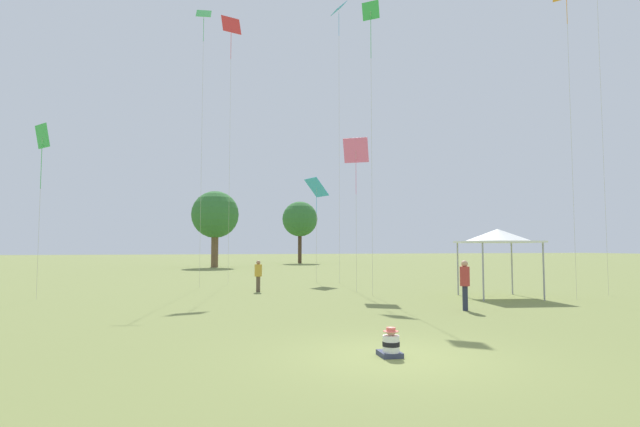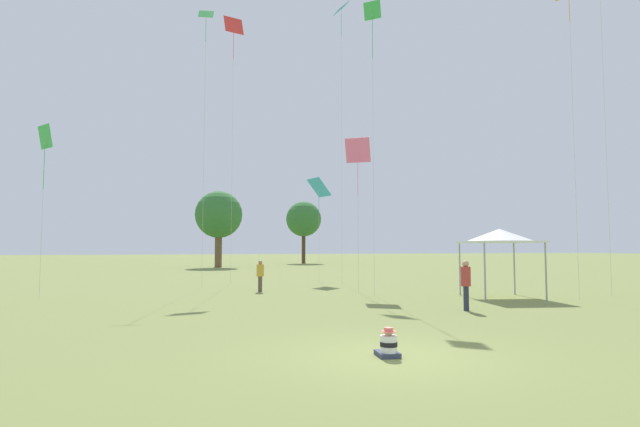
% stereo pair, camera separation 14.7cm
% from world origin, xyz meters
% --- Properties ---
extents(ground_plane, '(300.00, 300.00, 0.00)m').
position_xyz_m(ground_plane, '(0.00, 0.00, 0.00)').
color(ground_plane, olive).
extents(seated_toddler, '(0.47, 0.56, 0.60)m').
position_xyz_m(seated_toddler, '(-0.09, 0.01, 0.24)').
color(seated_toddler, '#383D56').
rests_on(seated_toddler, ground).
extents(person_standing_1, '(0.39, 0.39, 1.74)m').
position_xyz_m(person_standing_1, '(5.45, 6.01, 1.05)').
color(person_standing_1, '#282D42').
rests_on(person_standing_1, ground).
extents(person_standing_2, '(0.47, 0.47, 1.55)m').
position_xyz_m(person_standing_2, '(-0.28, 15.33, 0.91)').
color(person_standing_2, brown).
rests_on(person_standing_2, ground).
extents(canopy_tent, '(3.38, 3.38, 3.00)m').
position_xyz_m(canopy_tent, '(9.38, 9.54, 2.68)').
color(canopy_tent, white).
rests_on(canopy_tent, ground).
extents(kite_1, '(0.90, 0.68, 15.66)m').
position_xyz_m(kite_1, '(-2.95, 18.64, 14.43)').
color(kite_1, green).
rests_on(kite_1, ground).
extents(kite_2, '(0.78, 0.94, 7.47)m').
position_xyz_m(kite_2, '(-9.84, 14.31, 6.79)').
color(kite_2, green).
rests_on(kite_2, ground).
extents(kite_3, '(1.28, 0.73, 16.70)m').
position_xyz_m(kite_3, '(-1.13, 21.38, 15.60)').
color(kite_3, red).
rests_on(kite_3, ground).
extents(kite_4, '(0.83, 1.06, 17.71)m').
position_xyz_m(kite_4, '(5.46, 19.79, 16.52)').
color(kite_4, '#339EDB').
rests_on(kite_4, ground).
extents(kite_5, '(1.37, 1.70, 6.61)m').
position_xyz_m(kite_5, '(4.43, 21.34, 5.99)').
color(kite_5, '#339EDB').
rests_on(kite_5, ground).
extents(kite_6, '(0.75, 0.69, 13.76)m').
position_xyz_m(kite_6, '(4.40, 11.88, 12.61)').
color(kite_6, green).
rests_on(kite_6, ground).
extents(kite_7, '(1.01, 1.12, 13.94)m').
position_xyz_m(kite_7, '(12.07, 7.99, 12.99)').
color(kite_7, orange).
rests_on(kite_7, ground).
extents(kite_8, '(1.29, 1.03, 7.66)m').
position_xyz_m(kite_8, '(4.39, 13.95, 6.95)').
color(kite_8, pink).
rests_on(kite_8, ground).
extents(distant_tree_0, '(5.16, 5.16, 8.38)m').
position_xyz_m(distant_tree_0, '(-0.05, 46.34, 5.73)').
color(distant_tree_0, brown).
rests_on(distant_tree_0, ground).
extents(distant_tree_1, '(4.83, 4.83, 8.51)m').
position_xyz_m(distant_tree_1, '(12.28, 57.30, 6.05)').
color(distant_tree_1, '#473323').
rests_on(distant_tree_1, ground).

